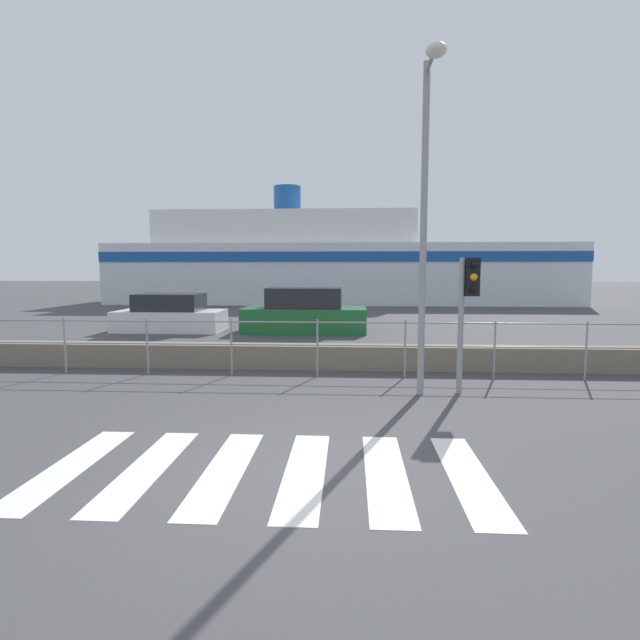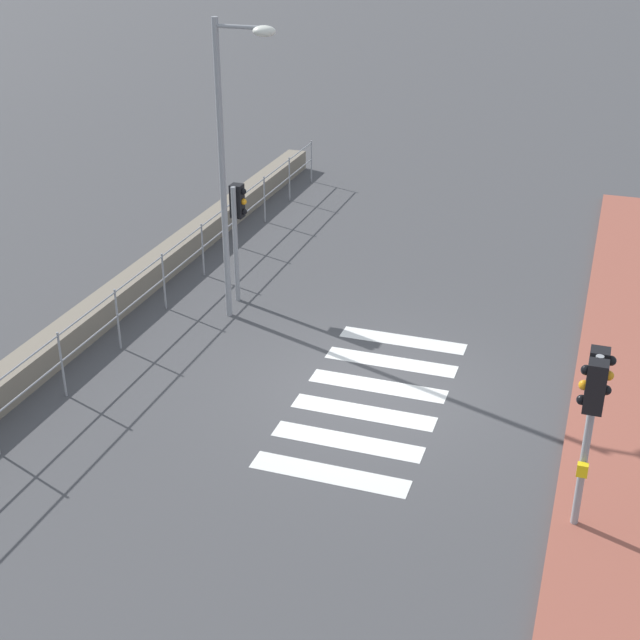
% 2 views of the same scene
% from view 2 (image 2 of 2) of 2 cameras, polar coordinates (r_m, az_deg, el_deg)
% --- Properties ---
extents(ground_plane, '(160.00, 160.00, 0.00)m').
position_cam_2_polar(ground_plane, '(15.32, 3.55, -4.57)').
color(ground_plane, '#424244').
extents(sidewalk_brick, '(24.00, 1.80, 0.12)m').
position_cam_2_polar(sidewalk_brick, '(14.95, 18.98, -6.70)').
color(sidewalk_brick, '#934C3D').
rests_on(sidewalk_brick, ground_plane).
extents(crosswalk, '(4.95, 2.40, 0.01)m').
position_cam_2_polar(crosswalk, '(15.10, 3.28, -5.05)').
color(crosswalk, silver).
rests_on(crosswalk, ground_plane).
extents(seawall, '(24.24, 0.55, 0.53)m').
position_cam_2_polar(seawall, '(17.40, -15.19, -0.53)').
color(seawall, slate).
rests_on(seawall, ground_plane).
extents(harbor_fence, '(21.86, 0.04, 1.21)m').
position_cam_2_polar(harbor_fence, '(16.73, -12.88, 0.63)').
color(harbor_fence, gray).
rests_on(harbor_fence, ground_plane).
extents(traffic_light_near, '(0.58, 0.41, 2.66)m').
position_cam_2_polar(traffic_light_near, '(11.62, 17.11, -4.76)').
color(traffic_light_near, gray).
rests_on(traffic_light_near, ground_plane).
extents(traffic_light_far, '(0.34, 0.32, 2.45)m').
position_cam_2_polar(traffic_light_far, '(18.06, -5.32, 6.61)').
color(traffic_light_far, gray).
rests_on(traffic_light_far, ground_plane).
extents(streetlamp, '(0.32, 1.19, 5.74)m').
position_cam_2_polar(streetlamp, '(16.69, -5.65, 11.37)').
color(streetlamp, gray).
rests_on(streetlamp, ground_plane).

